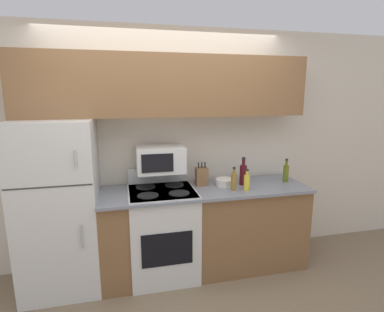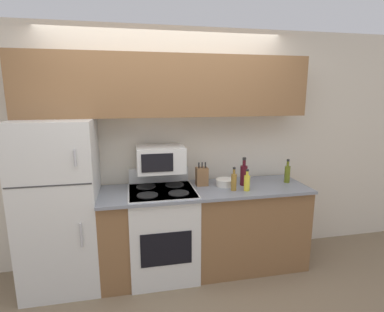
% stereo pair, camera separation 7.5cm
% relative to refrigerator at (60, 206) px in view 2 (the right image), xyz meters
% --- Properties ---
extents(ground_plane, '(12.00, 12.00, 0.00)m').
position_rel_refrigerator_xyz_m(ground_plane, '(1.07, -0.32, -0.82)').
color(ground_plane, '#7F6B51').
extents(wall_back, '(8.00, 0.05, 2.55)m').
position_rel_refrigerator_xyz_m(wall_back, '(1.07, 0.35, 0.45)').
color(wall_back, beige).
rests_on(wall_back, ground_plane).
extents(lower_cabinets, '(2.14, 0.66, 0.91)m').
position_rel_refrigerator_xyz_m(lower_cabinets, '(1.43, -0.01, -0.36)').
color(lower_cabinets, brown).
rests_on(lower_cabinets, ground_plane).
extents(refrigerator, '(0.71, 0.66, 1.64)m').
position_rel_refrigerator_xyz_m(refrigerator, '(0.00, 0.00, 0.00)').
color(refrigerator, silver).
rests_on(refrigerator, ground_plane).
extents(upper_cabinets, '(2.85, 0.34, 0.60)m').
position_rel_refrigerator_xyz_m(upper_cabinets, '(1.07, 0.16, 1.12)').
color(upper_cabinets, brown).
rests_on(upper_cabinets, refrigerator).
extents(stove, '(0.67, 0.64, 1.08)m').
position_rel_refrigerator_xyz_m(stove, '(0.97, -0.02, -0.35)').
color(stove, silver).
rests_on(stove, ground_plane).
extents(microwave, '(0.48, 0.36, 0.26)m').
position_rel_refrigerator_xyz_m(microwave, '(0.97, 0.10, 0.39)').
color(microwave, silver).
rests_on(microwave, stove).
extents(knife_block, '(0.12, 0.10, 0.25)m').
position_rel_refrigerator_xyz_m(knife_block, '(1.41, 0.09, 0.19)').
color(knife_block, brown).
rests_on(knife_block, lower_cabinets).
extents(bowl, '(0.20, 0.20, 0.08)m').
position_rel_refrigerator_xyz_m(bowl, '(1.64, 0.01, 0.13)').
color(bowl, silver).
rests_on(bowl, lower_cabinets).
extents(bottle_wine_red, '(0.08, 0.08, 0.30)m').
position_rel_refrigerator_xyz_m(bottle_wine_red, '(1.85, 0.00, 0.21)').
color(bottle_wine_red, '#470F19').
rests_on(bottle_wine_red, lower_cabinets).
extents(bottle_vinegar, '(0.06, 0.06, 0.24)m').
position_rel_refrigerator_xyz_m(bottle_vinegar, '(1.68, -0.15, 0.18)').
color(bottle_vinegar, olive).
rests_on(bottle_vinegar, lower_cabinets).
extents(bottle_olive_oil, '(0.06, 0.06, 0.26)m').
position_rel_refrigerator_xyz_m(bottle_olive_oil, '(2.35, -0.00, 0.19)').
color(bottle_olive_oil, '#5B6619').
rests_on(bottle_olive_oil, lower_cabinets).
extents(bottle_cooking_spray, '(0.06, 0.06, 0.22)m').
position_rel_refrigerator_xyz_m(bottle_cooking_spray, '(1.81, -0.18, 0.18)').
color(bottle_cooking_spray, gold).
rests_on(bottle_cooking_spray, lower_cabinets).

